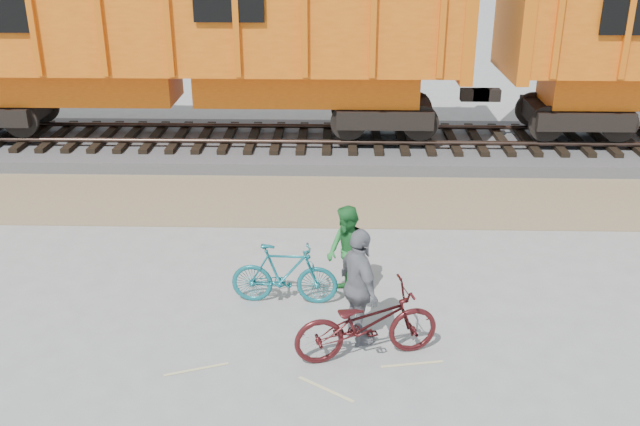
{
  "coord_description": "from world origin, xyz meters",
  "views": [
    {
      "loc": [
        0.92,
        -8.98,
        5.84
      ],
      "look_at": [
        0.65,
        1.5,
        1.4
      ],
      "focal_mm": 40.0,
      "sensor_mm": 36.0,
      "label": 1
    }
  ],
  "objects_px": {
    "person_man": "(347,254)",
    "person_woman": "(359,287)",
    "bicycle_maroon": "(366,323)",
    "bicycle_teal": "(284,274)",
    "hopper_car_center": "(183,35)"
  },
  "relations": [
    {
      "from": "bicycle_teal",
      "to": "person_man",
      "type": "xyz_separation_m",
      "value": [
        1.0,
        0.2,
        0.28
      ]
    },
    {
      "from": "person_man",
      "to": "bicycle_teal",
      "type": "bearing_deg",
      "value": -104.55
    },
    {
      "from": "bicycle_maroon",
      "to": "person_man",
      "type": "xyz_separation_m",
      "value": [
        -0.26,
        1.68,
        0.25
      ]
    },
    {
      "from": "hopper_car_center",
      "to": "person_woman",
      "type": "bearing_deg",
      "value": -65.0
    },
    {
      "from": "bicycle_maroon",
      "to": "person_woman",
      "type": "distance_m",
      "value": 0.54
    },
    {
      "from": "bicycle_teal",
      "to": "person_man",
      "type": "relative_size",
      "value": 1.08
    },
    {
      "from": "person_man",
      "to": "person_woman",
      "type": "bearing_deg",
      "value": -18.92
    },
    {
      "from": "person_man",
      "to": "hopper_car_center",
      "type": "bearing_deg",
      "value": -178.22
    },
    {
      "from": "bicycle_maroon",
      "to": "person_woman",
      "type": "relative_size",
      "value": 1.16
    },
    {
      "from": "bicycle_maroon",
      "to": "bicycle_teal",
      "type": "bearing_deg",
      "value": 26.05
    },
    {
      "from": "bicycle_maroon",
      "to": "person_woman",
      "type": "height_order",
      "value": "person_woman"
    },
    {
      "from": "hopper_car_center",
      "to": "bicycle_maroon",
      "type": "xyz_separation_m",
      "value": [
        4.3,
        -9.41,
        -2.46
      ]
    },
    {
      "from": "bicycle_teal",
      "to": "bicycle_maroon",
      "type": "height_order",
      "value": "bicycle_maroon"
    },
    {
      "from": "hopper_car_center",
      "to": "bicycle_maroon",
      "type": "bearing_deg",
      "value": -65.43
    },
    {
      "from": "person_man",
      "to": "bicycle_maroon",
      "type": "bearing_deg",
      "value": -17.21
    }
  ]
}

